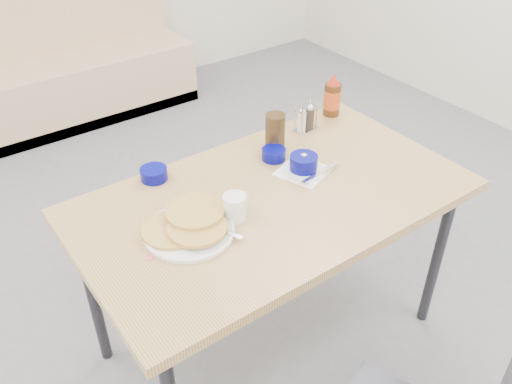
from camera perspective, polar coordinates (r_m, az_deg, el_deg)
ground at (r=2.34m, az=5.40°, el=-18.61°), size 6.00×6.00×0.00m
booth_bench at (r=4.18m, az=-20.39°, el=11.78°), size 1.90×0.56×1.22m
dining_table at (r=1.96m, az=1.81°, el=-1.78°), size 1.40×0.80×0.76m
pancake_plate at (r=1.77m, az=-7.09°, el=-3.65°), size 0.29×0.29×0.05m
coffee_mug at (r=1.80m, az=-2.18°, el=-1.51°), size 0.11×0.08×0.09m
grits_setting at (r=2.04m, az=5.05°, el=2.85°), size 0.24×0.22×0.07m
creamer_bowl at (r=2.03m, az=-10.70°, el=1.88°), size 0.10×0.10×0.05m
butter_bowl at (r=2.12m, az=1.88°, el=4.01°), size 0.10×0.10×0.04m
amber_tumbler at (r=2.16m, az=2.03°, el=6.35°), size 0.10×0.10×0.15m
condiment_caddy at (r=2.32m, az=5.25°, el=7.55°), size 0.11×0.07×0.13m
syrup_bottle at (r=2.44m, az=8.03°, el=9.87°), size 0.07×0.07×0.19m
sugar_wrapper at (r=1.71m, az=-11.01°, el=-6.71°), size 0.04×0.04×0.00m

